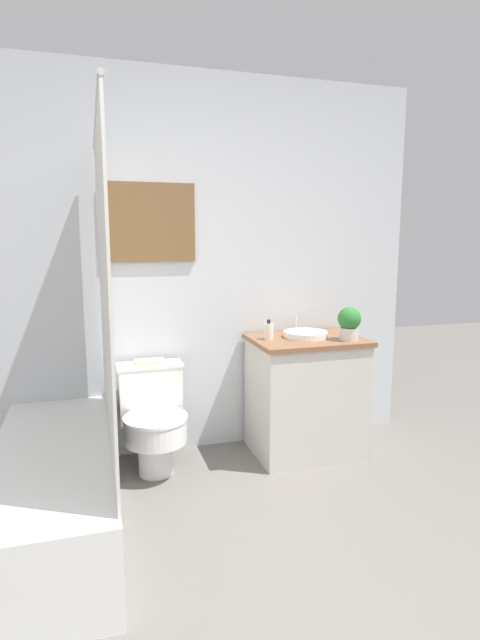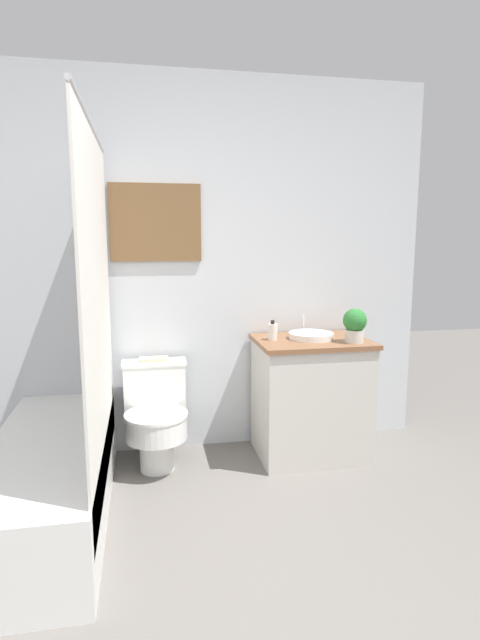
{
  "view_description": "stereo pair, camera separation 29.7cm",
  "coord_description": "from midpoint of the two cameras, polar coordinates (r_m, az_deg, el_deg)",
  "views": [
    {
      "loc": [
        -0.61,
        -0.98,
        1.44
      ],
      "look_at": [
        0.24,
        1.84,
        0.96
      ],
      "focal_mm": 28.0,
      "sensor_mm": 36.0,
      "label": 1
    },
    {
      "loc": [
        -0.32,
        -1.05,
        1.44
      ],
      "look_at": [
        0.24,
        1.84,
        0.96
      ],
      "focal_mm": 28.0,
      "sensor_mm": 36.0,
      "label": 2
    }
  ],
  "objects": [
    {
      "name": "vanity",
      "position": [
        3.41,
        10.58,
        -8.72
      ],
      "size": [
        0.73,
        0.56,
        0.79
      ],
      "color": "beige",
      "rests_on": "ground_plane"
    },
    {
      "name": "potted_plant",
      "position": [
        3.25,
        15.56,
        -0.5
      ],
      "size": [
        0.15,
        0.15,
        0.22
      ],
      "color": "beige",
      "rests_on": "vanity"
    },
    {
      "name": "wall_back",
      "position": [
        3.36,
        -3.07,
        6.09
      ],
      "size": [
        3.23,
        0.07,
        2.5
      ],
      "color": "silver",
      "rests_on": "ground_plane"
    },
    {
      "name": "book_on_tank",
      "position": [
        3.26,
        -7.26,
        -4.52
      ],
      "size": [
        0.19,
        0.1,
        0.02
      ],
      "color": "beige",
      "rests_on": "toilet"
    },
    {
      "name": "toilet",
      "position": [
        3.24,
        -6.99,
        -10.63
      ],
      "size": [
        0.41,
        0.52,
        0.66
      ],
      "color": "white",
      "rests_on": "ground_plane"
    },
    {
      "name": "sink",
      "position": [
        3.32,
        10.65,
        -1.76
      ],
      "size": [
        0.29,
        0.33,
        0.13
      ],
      "color": "white",
      "rests_on": "vanity"
    },
    {
      "name": "shower_area",
      "position": [
        2.79,
        -17.63,
        -15.86
      ],
      "size": [
        0.58,
        1.58,
        1.98
      ],
      "color": "white",
      "rests_on": "ground_plane"
    },
    {
      "name": "soap_bottle",
      "position": [
        3.23,
        6.38,
        -1.36
      ],
      "size": [
        0.06,
        0.06,
        0.13
      ],
      "color": "silver",
      "rests_on": "vanity"
    }
  ]
}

